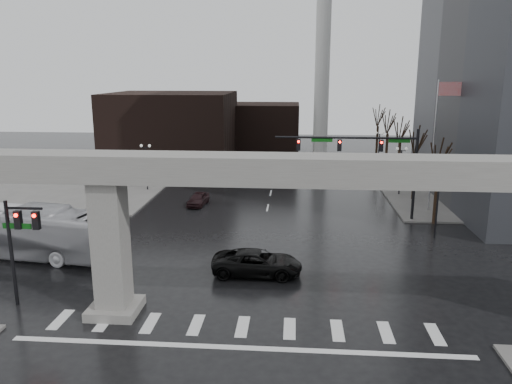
{
  "coord_description": "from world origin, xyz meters",
  "views": [
    {
      "loc": [
        2.5,
        -23.98,
        12.64
      ],
      "look_at": [
        -0.15,
        9.7,
        4.5
      ],
      "focal_mm": 35.0,
      "sensor_mm": 36.0,
      "label": 1
    }
  ],
  "objects_px": {
    "far_car": "(198,199)",
    "city_bus": "(25,231)",
    "pickup_truck": "(257,263)",
    "signal_mast_arm": "(371,154)"
  },
  "relations": [
    {
      "from": "signal_mast_arm",
      "to": "far_car",
      "type": "height_order",
      "value": "signal_mast_arm"
    },
    {
      "from": "far_car",
      "to": "city_bus",
      "type": "bearing_deg",
      "value": -116.55
    },
    {
      "from": "signal_mast_arm",
      "to": "city_bus",
      "type": "xyz_separation_m",
      "value": [
        -25.21,
        -10.92,
        -4.01
      ]
    },
    {
      "from": "signal_mast_arm",
      "to": "pickup_truck",
      "type": "relative_size",
      "value": 2.12
    },
    {
      "from": "city_bus",
      "to": "far_car",
      "type": "xyz_separation_m",
      "value": [
        9.42,
        14.48,
        -1.18
      ]
    },
    {
      "from": "city_bus",
      "to": "far_car",
      "type": "bearing_deg",
      "value": -22.81
    },
    {
      "from": "pickup_truck",
      "to": "far_car",
      "type": "xyz_separation_m",
      "value": [
        -7.03,
        16.56,
        -0.16
      ]
    },
    {
      "from": "far_car",
      "to": "signal_mast_arm",
      "type": "bearing_deg",
      "value": -6.2
    },
    {
      "from": "signal_mast_arm",
      "to": "city_bus",
      "type": "distance_m",
      "value": 27.77
    },
    {
      "from": "pickup_truck",
      "to": "city_bus",
      "type": "distance_m",
      "value": 16.61
    }
  ]
}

